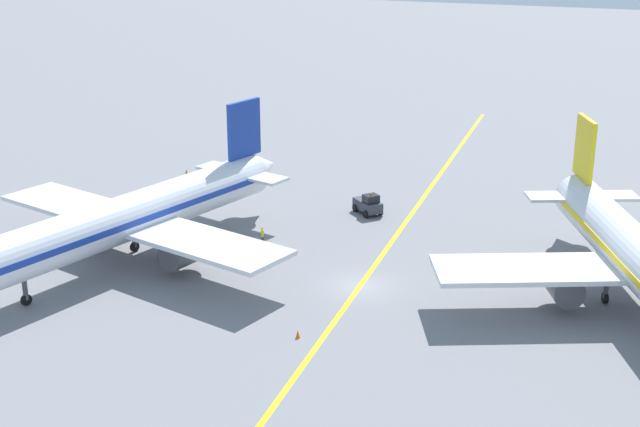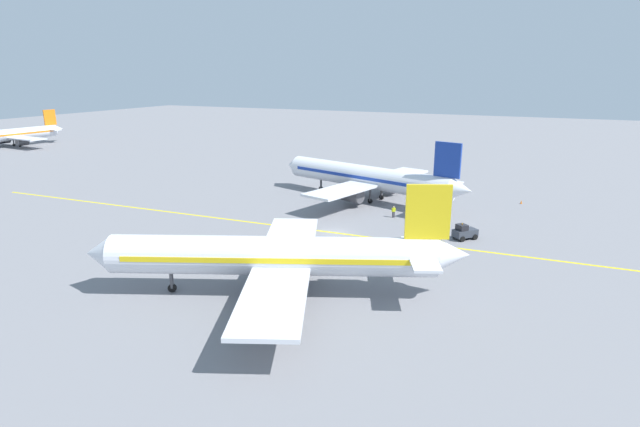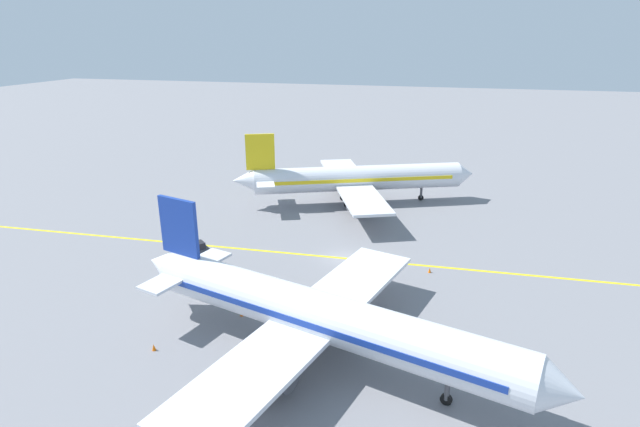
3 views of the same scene
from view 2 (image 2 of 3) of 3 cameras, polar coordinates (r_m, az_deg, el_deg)
name	(u,v)px [view 2 (image 2 of 3)]	position (r m, az deg, el deg)	size (l,w,h in m)	color
ground_plane	(334,233)	(64.78, 1.64, -2.21)	(400.00, 400.00, 0.00)	slate
apron_yellow_centreline	(334,233)	(64.78, 1.64, -2.21)	(0.40, 120.00, 0.01)	yellow
airplane_at_gate	(277,257)	(46.22, -4.92, -4.92)	(27.86, 33.95, 10.60)	silver
airplane_adjacent_stand	(368,178)	(80.96, 5.55, 4.09)	(28.35, 34.93, 10.60)	silver
airplane_distant_taxiing	(10,135)	(164.67, -31.91, 7.62)	(31.99, 25.53, 9.54)	silver
baggage_tug_dark	(464,232)	(64.59, 16.18, -2.06)	(3.24, 3.11, 2.11)	#333842
ground_crew_worker	(394,211)	(72.09, 8.40, 0.25)	(0.37, 0.52, 1.68)	#23232D
traffic_cone_near_nose	(409,210)	(75.61, 10.15, 0.40)	(0.32, 0.32, 0.55)	orange
traffic_cone_mid_apron	(521,202)	(85.22, 22.01, 1.22)	(0.32, 0.32, 0.55)	orange
traffic_cone_by_wingtip	(276,220)	(69.71, -5.09, -0.72)	(0.32, 0.32, 0.55)	orange
traffic_cone_far_edge	(449,203)	(80.84, 14.52, 1.14)	(0.32, 0.32, 0.55)	orange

